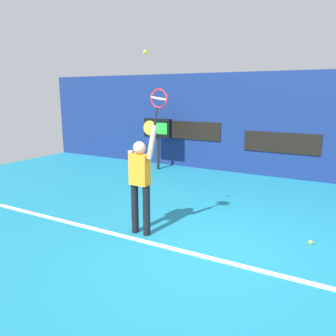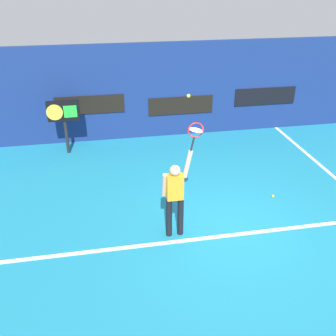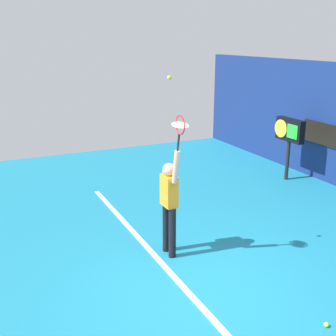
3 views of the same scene
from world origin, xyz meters
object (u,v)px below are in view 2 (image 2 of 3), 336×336
(scoreboard_clock, at_px, (63,113))
(tennis_racket, at_px, (195,132))
(tennis_player, at_px, (175,195))
(spare_ball, at_px, (273,196))
(tennis_ball, at_px, (189,96))

(scoreboard_clock, bearing_deg, tennis_racket, -58.68)
(tennis_player, distance_m, spare_ball, 3.09)
(tennis_player, height_order, scoreboard_clock, tennis_player)
(tennis_player, relative_size, scoreboard_clock, 1.19)
(tennis_ball, relative_size, spare_ball, 1.00)
(tennis_ball, relative_size, scoreboard_clock, 0.04)
(tennis_player, bearing_deg, tennis_racket, -0.63)
(tennis_ball, height_order, spare_ball, tennis_ball)
(tennis_player, distance_m, tennis_racket, 1.42)
(tennis_racket, distance_m, scoreboard_clock, 5.60)
(tennis_racket, relative_size, tennis_ball, 9.18)
(tennis_racket, relative_size, spare_ball, 9.18)
(tennis_player, bearing_deg, spare_ball, 20.45)
(tennis_ball, bearing_deg, tennis_racket, 29.04)
(spare_ball, bearing_deg, scoreboard_clock, 144.93)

